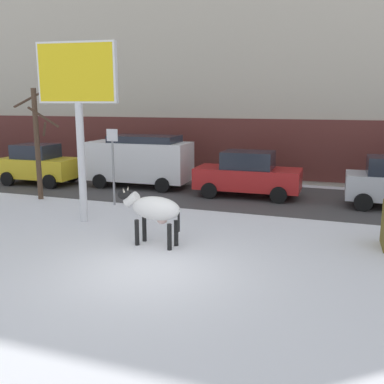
# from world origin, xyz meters

# --- Properties ---
(ground_plane) EXTENTS (120.00, 120.00, 0.00)m
(ground_plane) POSITION_xyz_m (0.00, 0.00, 0.00)
(ground_plane) COLOR white
(road_strip) EXTENTS (60.00, 5.60, 0.01)m
(road_strip) POSITION_xyz_m (0.00, 8.68, 0.00)
(road_strip) COLOR #423F3F
(road_strip) RESTS_ON ground
(building_facade) EXTENTS (44.00, 6.10, 13.00)m
(building_facade) POSITION_xyz_m (0.00, 15.17, 6.48)
(building_facade) COLOR #BCB29E
(building_facade) RESTS_ON ground
(cow_holstein) EXTENTS (1.92, 0.71, 1.54)m
(cow_holstein) POSITION_xyz_m (-0.62, 1.74, 1.00)
(cow_holstein) COLOR silver
(cow_holstein) RESTS_ON ground
(billboard) EXTENTS (2.52, 0.57, 5.56)m
(billboard) POSITION_xyz_m (-3.79, 3.16, 4.31)
(billboard) COLOR silver
(billboard) RESTS_ON ground
(car_yellow_hatchback) EXTENTS (3.56, 2.02, 1.86)m
(car_yellow_hatchback) POSITION_xyz_m (-9.49, 8.12, 0.93)
(car_yellow_hatchback) COLOR gold
(car_yellow_hatchback) RESTS_ON ground
(car_white_van) EXTENTS (4.66, 2.24, 2.32)m
(car_white_van) POSITION_xyz_m (-4.77, 9.15, 1.24)
(car_white_van) COLOR white
(car_white_van) RESTS_ON ground
(car_red_sedan) EXTENTS (4.26, 2.09, 1.84)m
(car_red_sedan) POSITION_xyz_m (0.29, 8.72, 0.91)
(car_red_sedan) COLOR red
(car_red_sedan) RESTS_ON ground
(bare_tree_left_lot) EXTENTS (1.58, 1.56, 4.55)m
(bare_tree_left_lot) POSITION_xyz_m (-7.28, 5.46, 2.39)
(bare_tree_left_lot) COLOR #4C3828
(bare_tree_left_lot) RESTS_ON ground
(street_sign) EXTENTS (0.44, 0.08, 2.82)m
(street_sign) POSITION_xyz_m (-4.02, 5.50, 1.67)
(street_sign) COLOR gray
(street_sign) RESTS_ON ground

